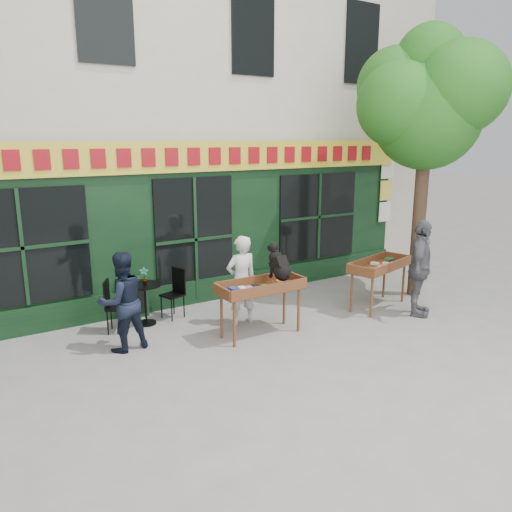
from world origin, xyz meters
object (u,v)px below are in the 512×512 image
(bistro_table, at_px, (145,296))
(man_left, at_px, (122,302))
(woman, at_px, (241,280))
(book_cart_right, at_px, (379,268))
(man_right, at_px, (420,268))
(dog, at_px, (279,261))
(book_cart_center, at_px, (261,290))

(bistro_table, xyz_separation_m, man_left, (-0.70, -0.90, 0.27))
(woman, xyz_separation_m, book_cart_right, (2.82, -0.67, -0.01))
(man_right, bearing_deg, man_left, 129.81)
(dog, bearing_deg, book_cart_right, 1.14)
(book_cart_right, distance_m, bistro_table, 4.61)
(book_cart_right, xyz_separation_m, man_left, (-5.02, 0.68, -0.01))
(man_right, distance_m, man_left, 5.51)
(dog, relative_size, man_left, 0.37)
(woman, distance_m, man_right, 3.43)
(book_cart_center, relative_size, dog, 2.51)
(dog, bearing_deg, bistro_table, 139.45)
(book_cart_right, bearing_deg, man_right, -83.30)
(woman, distance_m, bistro_table, 1.78)
(woman, height_order, bistro_table, woman)
(man_right, height_order, bistro_table, man_right)
(book_cart_center, xyz_separation_m, woman, (0.00, 0.65, 0.01))
(bistro_table, relative_size, man_left, 0.47)
(man_left, bearing_deg, man_right, 158.25)
(man_right, xyz_separation_m, man_left, (-5.32, 1.43, -0.12))
(bistro_table, bearing_deg, woman, -31.27)
(dog, bearing_deg, book_cart_center, 172.36)
(book_cart_right, bearing_deg, man_left, 157.13)
(man_right, bearing_deg, book_cart_center, 130.99)
(book_cart_center, distance_m, bistro_table, 2.19)
(woman, xyz_separation_m, bistro_table, (-1.50, 0.91, -0.28))
(man_right, relative_size, man_left, 1.14)
(book_cart_center, relative_size, man_right, 0.81)
(woman, bearing_deg, man_left, 0.16)
(dog, height_order, man_right, man_right)
(book_cart_center, xyz_separation_m, book_cart_right, (2.82, -0.02, 0.00))
(man_left, bearing_deg, book_cart_center, 156.59)
(book_cart_center, bearing_deg, dog, -7.64)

